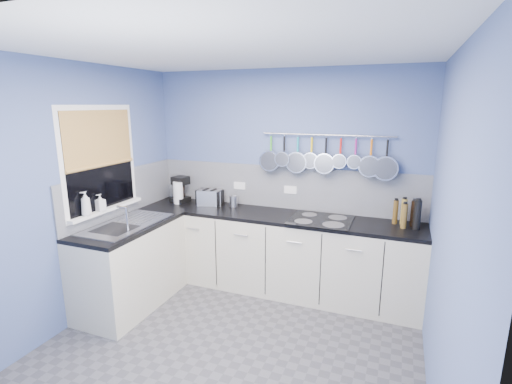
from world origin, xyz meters
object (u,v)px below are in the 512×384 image
Objects in this scene: toaster at (210,197)px; soap_bottle_b at (100,202)px; canister at (233,201)px; paper_towel at (178,193)px; soap_bottle_a at (86,204)px; coffee_maker at (180,189)px; hob at (321,220)px.

soap_bottle_b is at bearing -138.74° from toaster.
toaster is at bearing -173.47° from canister.
soap_bottle_a is at bearing -102.18° from paper_towel.
soap_bottle_b is (0.00, 0.19, -0.03)m from soap_bottle_a.
toaster is at bearing 62.66° from soap_bottle_a.
paper_towel is 0.84× the size of coffee_maker.
paper_towel is 0.41m from toaster.
soap_bottle_a is 1.45m from toaster.
canister is 1.12m from hob.
soap_bottle_a reaches higher than soap_bottle_b.
soap_bottle_b is 1.06m from paper_towel.
toaster is at bearing 11.29° from coffee_maker.
coffee_maker is 0.73m from canister.
hob is (1.40, -0.14, -0.09)m from toaster.
coffee_maker reaches higher than soap_bottle_b.
coffee_maker is at bearing 77.21° from soap_bottle_b.
hob is (1.10, -0.17, -0.06)m from canister.
soap_bottle_a is 0.37× the size of hob.
paper_towel is (0.26, 1.02, -0.10)m from soap_bottle_b.
soap_bottle_b is 0.63× the size of paper_towel.
soap_bottle_b is at bearing 90.00° from soap_bottle_a.
hob is (1.80, -0.07, -0.13)m from paper_towel.
soap_bottle_a is at bearing -134.93° from toaster.
soap_bottle_a is 0.82× the size of toaster.
hob is (2.06, 0.95, -0.23)m from soap_bottle_b.
canister is at bearing 8.82° from paper_towel.
paper_towel is 0.42× the size of hob.
canister is (0.30, 0.03, -0.03)m from toaster.
soap_bottle_b is at bearing -93.08° from coffee_maker.
soap_bottle_b is 1.11m from coffee_maker.
paper_towel is 1.81m from hob.
toaster is (0.40, 0.07, -0.04)m from paper_towel.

